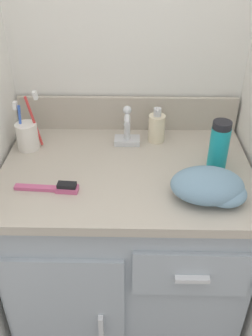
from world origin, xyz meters
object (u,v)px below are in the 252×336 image
Objects in this scene: hairbrush at (56,188)px; soap_dispenser at (157,127)px; shaving_cream_can at (219,147)px; hand_towel at (211,187)px; toothbrush_cup at (27,135)px.

soap_dispenser is at bearing 48.42° from hairbrush.
shaving_cream_can reaches higher than soap_dispenser.
shaving_cream_can reaches higher than hairbrush.
hairbrush is (-0.31, -0.31, -0.04)m from soap_dispenser.
hand_towel reaches higher than hairbrush.
soap_dispenser is (0.45, 0.06, 0.00)m from toothbrush_cup.
shaving_cream_can is 0.16m from hand_towel.
toothbrush_cup reaches higher than hairbrush.
toothbrush_cup is at bearing 169.26° from shaving_cream_can.
toothbrush_cup is 0.45m from soap_dispenser.
hairbrush is at bearing -165.95° from shaving_cream_can.
toothbrush_cup is 1.56× the size of soap_dispenser.
shaving_cream_can is (0.18, -0.18, 0.03)m from soap_dispenser.
hand_towel is at bearing 0.32° from hairbrush.
soap_dispenser is 0.68× the size of hairbrush.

